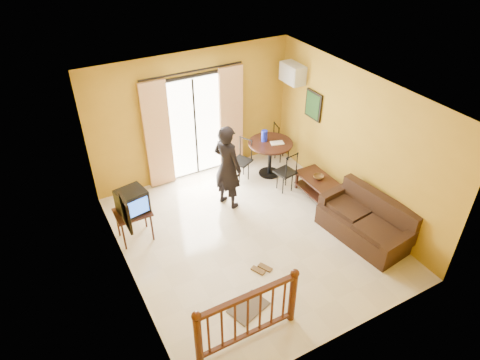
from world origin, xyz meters
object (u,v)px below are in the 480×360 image
dining_table (270,149)px  standing_person (227,167)px  television (132,201)px  sofa (366,223)px  coffee_table (318,184)px

dining_table → standing_person: size_ratio=0.55×
television → sofa: 4.25m
sofa → television: bearing=144.9°
television → sofa: (3.72, -1.99, -0.52)m
standing_person → coffee_table: bearing=-133.0°
dining_table → sofa: bearing=-80.5°
coffee_table → standing_person: size_ratio=0.55×
dining_table → standing_person: standing_person is taller
sofa → standing_person: bearing=123.1°
coffee_table → dining_table: bearing=110.0°
coffee_table → standing_person: bearing=159.5°
coffee_table → sofa: bearing=-89.8°
television → dining_table: size_ratio=0.57×
television → dining_table: television is taller
sofa → coffee_table: bearing=83.2°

